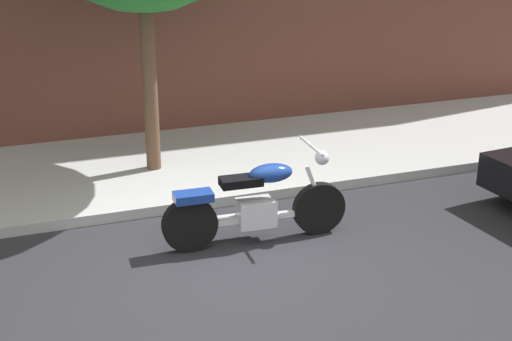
# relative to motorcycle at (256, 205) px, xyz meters

# --- Properties ---
(ground_plane) EXTENTS (60.00, 60.00, 0.00)m
(ground_plane) POSITION_rel_motorcycle_xyz_m (-0.49, -0.38, -0.47)
(ground_plane) COLOR #28282D
(sidewalk) EXTENTS (21.47, 3.15, 0.14)m
(sidewalk) POSITION_rel_motorcycle_xyz_m (-0.49, 2.67, -0.40)
(sidewalk) COLOR #ACACAC
(sidewalk) RESTS_ON ground
(motorcycle) EXTENTS (2.23, 0.70, 1.14)m
(motorcycle) POSITION_rel_motorcycle_xyz_m (0.00, 0.00, 0.00)
(motorcycle) COLOR black
(motorcycle) RESTS_ON ground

